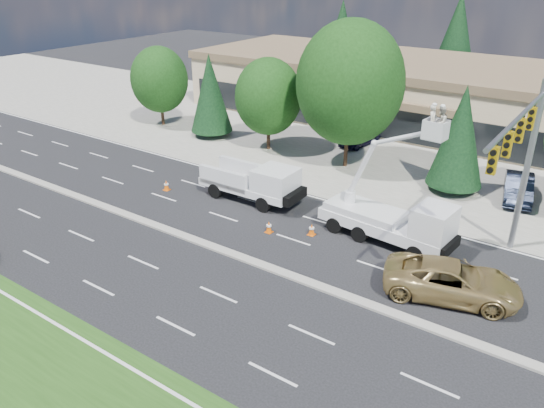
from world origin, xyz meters
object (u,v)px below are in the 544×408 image
Objects in this scene: utility_pickup at (255,186)px; bucket_truck at (397,215)px; minivan at (452,280)px; signal_mast at (524,151)px.

utility_pickup is 0.81× the size of bucket_truck.
bucket_truck is 1.31× the size of minivan.
minivan is at bearing -32.56° from bucket_truck.
signal_mast reaches higher than utility_pickup.
utility_pickup is at bearing -176.77° from signal_mast.
minivan is (4.05, -3.16, -0.88)m from bucket_truck.
signal_mast reaches higher than bucket_truck.
bucket_truck is at bearing -2.39° from utility_pickup.
signal_mast is 6.83m from minivan.
minivan is (13.60, -3.41, -0.17)m from utility_pickup.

